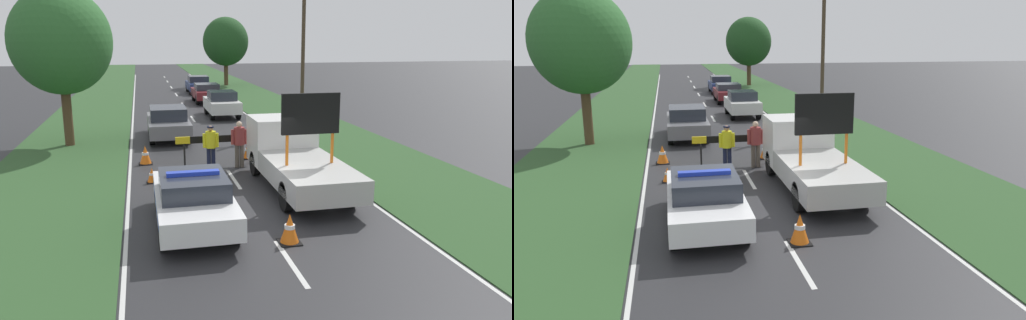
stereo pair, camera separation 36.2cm
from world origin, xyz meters
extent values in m
plane|color=#28282B|center=(0.00, 0.00, 0.00)|extent=(160.00, 160.00, 0.00)
cube|color=silver|center=(0.00, -3.15, 0.00)|extent=(0.12, 2.38, 0.01)
cube|color=silver|center=(0.00, 3.51, 0.00)|extent=(0.12, 2.38, 0.01)
cube|color=silver|center=(0.00, 10.17, 0.00)|extent=(0.12, 2.38, 0.01)
cube|color=silver|center=(0.00, 16.83, 0.00)|extent=(0.12, 2.38, 0.01)
cube|color=silver|center=(0.00, 23.48, 0.00)|extent=(0.12, 2.38, 0.01)
cube|color=silver|center=(0.00, 30.14, 0.00)|extent=(0.12, 2.38, 0.01)
cube|color=silver|center=(0.00, 36.80, 0.00)|extent=(0.12, 2.38, 0.01)
cube|color=silver|center=(0.00, 43.46, 0.00)|extent=(0.12, 2.38, 0.01)
cube|color=silver|center=(0.00, 50.12, 0.00)|extent=(0.12, 2.38, 0.01)
cube|color=silver|center=(-3.48, 18.58, 0.00)|extent=(0.10, 72.48, 0.01)
cube|color=silver|center=(3.48, 18.58, 0.00)|extent=(0.10, 72.48, 0.01)
cube|color=#2D5128|center=(-5.99, 20.00, 0.01)|extent=(4.82, 120.00, 0.03)
cube|color=#2D5128|center=(5.99, 20.00, 0.01)|extent=(4.82, 120.00, 0.03)
cube|color=white|center=(-1.79, -0.46, 0.63)|extent=(1.87, 4.47, 0.56)
cube|color=#282D38|center=(-1.79, -0.60, 1.14)|extent=(1.65, 2.06, 0.47)
cylinder|color=black|center=(-2.60, 0.93, 0.35)|extent=(0.24, 0.69, 0.69)
cylinder|color=black|center=(-0.97, 0.93, 0.35)|extent=(0.24, 0.69, 0.69)
cylinder|color=black|center=(-2.60, -1.85, 0.35)|extent=(0.24, 0.69, 0.69)
cylinder|color=black|center=(-0.97, -1.85, 0.35)|extent=(0.24, 0.69, 0.69)
cube|color=#1E38C6|center=(-1.79, -0.60, 1.42)|extent=(1.31, 0.24, 0.10)
cube|color=#193399|center=(-1.79, -0.46, 0.65)|extent=(1.88, 3.67, 0.10)
cube|color=black|center=(-1.79, 1.82, 0.57)|extent=(1.03, 0.08, 0.34)
cube|color=white|center=(1.79, 3.91, 1.22)|extent=(2.13, 1.81, 1.60)
cube|color=#232833|center=(1.79, 4.79, 1.51)|extent=(1.81, 0.04, 0.70)
cube|color=#B2B2AD|center=(1.79, 0.89, 0.76)|extent=(2.13, 4.21, 0.66)
cylinder|color=#D16619|center=(1.09, 0.89, 1.54)|extent=(0.09, 0.09, 0.90)
cylinder|color=#D16619|center=(2.48, 0.89, 1.54)|extent=(0.09, 0.09, 0.90)
cube|color=black|center=(1.79, 0.89, 2.58)|extent=(1.74, 0.12, 1.18)
cylinder|color=black|center=(0.84, 3.91, 0.42)|extent=(0.24, 0.85, 0.85)
cylinder|color=black|center=(2.73, 3.91, 0.42)|extent=(0.24, 0.85, 0.85)
cylinder|color=black|center=(0.84, 0.05, 0.42)|extent=(0.24, 0.85, 0.85)
cylinder|color=black|center=(2.73, 0.05, 0.42)|extent=(0.24, 0.85, 0.85)
cylinder|color=black|center=(-1.47, 5.66, 0.43)|extent=(0.07, 0.07, 0.87)
cylinder|color=black|center=(1.09, 5.66, 0.43)|extent=(0.07, 0.07, 0.87)
cube|color=yellow|center=(-1.52, 5.66, 1.00)|extent=(0.53, 0.08, 0.26)
cube|color=black|center=(-0.99, 5.66, 1.00)|extent=(0.53, 0.08, 0.26)
cube|color=yellow|center=(-0.46, 5.66, 1.00)|extent=(0.53, 0.08, 0.26)
cube|color=black|center=(0.08, 5.66, 1.00)|extent=(0.53, 0.08, 0.26)
cube|color=yellow|center=(0.61, 5.66, 1.00)|extent=(0.53, 0.08, 0.26)
cube|color=black|center=(1.14, 5.66, 1.00)|extent=(0.53, 0.08, 0.26)
cylinder|color=#191E38|center=(-0.65, 5.01, 0.40)|extent=(0.15, 0.15, 0.81)
cylinder|color=#191E38|center=(-0.48, 5.01, 0.40)|extent=(0.15, 0.15, 0.81)
cylinder|color=yellow|center=(-0.56, 5.01, 1.11)|extent=(0.37, 0.37, 0.61)
cylinder|color=yellow|center=(-0.79, 5.01, 1.08)|extent=(0.12, 0.12, 0.52)
cylinder|color=yellow|center=(-0.33, 5.01, 1.08)|extent=(0.12, 0.12, 0.52)
sphere|color=#A57A5B|center=(-0.56, 5.01, 1.52)|extent=(0.21, 0.21, 0.21)
cylinder|color=#141933|center=(-0.56, 5.01, 1.58)|extent=(0.24, 0.24, 0.05)
cylinder|color=brown|center=(0.42, 5.09, 0.43)|extent=(0.16, 0.16, 0.86)
cylinder|color=brown|center=(0.60, 5.09, 0.43)|extent=(0.16, 0.16, 0.86)
cylinder|color=maroon|center=(0.51, 5.09, 1.18)|extent=(0.39, 0.39, 0.65)
cylinder|color=maroon|center=(0.27, 5.09, 1.15)|extent=(0.13, 0.13, 0.55)
cylinder|color=maroon|center=(0.76, 5.09, 1.15)|extent=(0.13, 0.13, 0.55)
sphere|color=beige|center=(0.51, 5.09, 1.62)|extent=(0.22, 0.22, 0.22)
cube|color=black|center=(1.82, 6.05, 0.01)|extent=(0.43, 0.43, 0.03)
cone|color=orange|center=(1.82, 6.05, 0.31)|extent=(0.37, 0.37, 0.57)
cylinder|color=white|center=(1.82, 6.05, 0.34)|extent=(0.21, 0.21, 0.08)
cube|color=black|center=(0.29, -2.12, 0.01)|extent=(0.52, 0.52, 0.03)
cone|color=orange|center=(0.29, -2.12, 0.37)|extent=(0.44, 0.44, 0.69)
cylinder|color=white|center=(0.29, -2.12, 0.41)|extent=(0.25, 0.25, 0.10)
cube|color=black|center=(-2.73, 3.74, 0.01)|extent=(0.36, 0.36, 0.03)
cone|color=orange|center=(-2.73, 3.74, 0.27)|extent=(0.31, 0.31, 0.48)
cylinder|color=white|center=(-2.73, 3.74, 0.29)|extent=(0.17, 0.17, 0.07)
cube|color=black|center=(-2.90, 6.36, 0.01)|extent=(0.52, 0.52, 0.03)
cone|color=orange|center=(-2.90, 6.36, 0.37)|extent=(0.44, 0.44, 0.68)
cylinder|color=white|center=(-2.90, 6.36, 0.40)|extent=(0.25, 0.25, 0.10)
cube|color=black|center=(1.10, 6.36, 0.01)|extent=(0.45, 0.45, 0.03)
cone|color=orange|center=(1.10, 6.36, 0.32)|extent=(0.38, 0.38, 0.59)
cylinder|color=white|center=(1.10, 6.36, 0.35)|extent=(0.21, 0.21, 0.08)
cube|color=slate|center=(-1.74, 11.36, 0.64)|extent=(1.88, 4.67, 0.62)
cube|color=#282D38|center=(-1.74, 11.22, 1.23)|extent=(1.66, 2.15, 0.56)
cylinder|color=black|center=(-2.56, 12.81, 0.33)|extent=(0.24, 0.66, 0.66)
cylinder|color=black|center=(-0.92, 12.81, 0.33)|extent=(0.24, 0.66, 0.66)
cylinder|color=black|center=(-2.56, 9.91, 0.33)|extent=(0.24, 0.66, 0.66)
cylinder|color=black|center=(-0.92, 9.91, 0.33)|extent=(0.24, 0.66, 0.66)
cube|color=silver|center=(1.84, 17.42, 0.71)|extent=(1.79, 4.07, 0.67)
cube|color=#282D38|center=(1.84, 17.29, 1.31)|extent=(1.58, 1.87, 0.53)
cylinder|color=black|center=(1.07, 18.68, 0.37)|extent=(0.24, 0.74, 0.74)
cylinder|color=black|center=(2.62, 18.68, 0.37)|extent=(0.24, 0.74, 0.74)
cylinder|color=black|center=(1.07, 16.16, 0.37)|extent=(0.24, 0.74, 0.74)
cylinder|color=black|center=(2.62, 16.16, 0.37)|extent=(0.24, 0.74, 0.74)
cube|color=maroon|center=(1.85, 24.52, 0.66)|extent=(1.92, 4.35, 0.58)
cube|color=#282D38|center=(1.85, 24.39, 1.17)|extent=(1.69, 2.00, 0.45)
cylinder|color=black|center=(1.01, 25.87, 0.37)|extent=(0.24, 0.73, 0.73)
cylinder|color=black|center=(2.69, 25.87, 0.37)|extent=(0.24, 0.73, 0.73)
cylinder|color=black|center=(1.01, 23.17, 0.37)|extent=(0.24, 0.73, 0.73)
cylinder|color=black|center=(2.69, 23.17, 0.37)|extent=(0.24, 0.73, 0.73)
cube|color=navy|center=(1.97, 31.05, 0.64)|extent=(1.86, 4.28, 0.62)
cube|color=#282D38|center=(1.97, 30.92, 1.22)|extent=(1.63, 1.97, 0.53)
cylinder|color=black|center=(1.16, 32.37, 0.33)|extent=(0.24, 0.65, 0.65)
cylinder|color=black|center=(2.78, 32.37, 0.33)|extent=(0.24, 0.65, 0.65)
cylinder|color=black|center=(1.16, 29.72, 0.33)|extent=(0.24, 0.65, 0.65)
cylinder|color=black|center=(2.78, 29.72, 0.33)|extent=(0.24, 0.65, 0.65)
cylinder|color=#4C3823|center=(-6.15, 10.55, 1.47)|extent=(0.41, 0.41, 2.94)
ellipsoid|color=#2D662D|center=(-6.15, 10.55, 4.55)|extent=(4.31, 4.31, 4.52)
cylinder|color=#4C3823|center=(5.53, 37.45, 1.32)|extent=(0.42, 0.42, 2.63)
ellipsoid|color=#1E471E|center=(5.53, 37.45, 4.32)|extent=(4.51, 4.51, 4.74)
cylinder|color=#473828|center=(5.58, 13.19, 3.89)|extent=(0.20, 0.20, 7.78)
camera|label=1|loc=(-2.95, -12.62, 4.71)|focal=35.00mm
camera|label=2|loc=(-2.60, -12.70, 4.71)|focal=35.00mm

